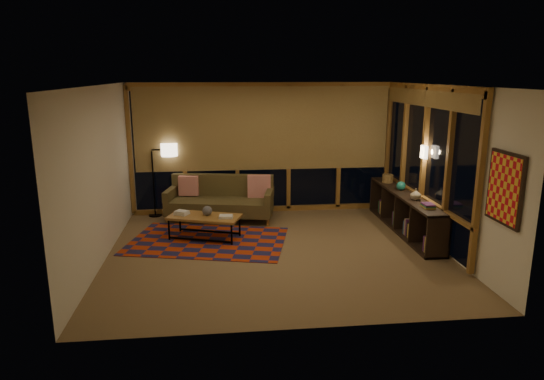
{
  "coord_description": "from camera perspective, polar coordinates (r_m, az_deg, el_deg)",
  "views": [
    {
      "loc": [
        -0.9,
        -7.51,
        2.89
      ],
      "look_at": [
        -0.06,
        0.2,
        1.01
      ],
      "focal_mm": 32.0,
      "sensor_mm": 36.0,
      "label": 1
    }
  ],
  "objects": [
    {
      "name": "window_wall_right",
      "position": [
        9.0,
        17.34,
        3.18
      ],
      "size": [
        0.16,
        3.7,
        2.6
      ],
      "primitive_type": null,
      "color": "olive",
      "rests_on": "walls"
    },
    {
      "name": "book_stack_a",
      "position": [
        8.81,
        -10.57,
        -2.64
      ],
      "size": [
        0.29,
        0.28,
        0.07
      ],
      "primitive_type": null,
      "rotation": [
        0.0,
        0.0,
        -0.53
      ],
      "color": "silver",
      "rests_on": "coffee_table"
    },
    {
      "name": "window_wall_back",
      "position": [
        10.1,
        -1.07,
        4.89
      ],
      "size": [
        5.3,
        0.16,
        2.6
      ],
      "primitive_type": null,
      "color": "olive",
      "rests_on": "walls"
    },
    {
      "name": "bookshelf",
      "position": [
        9.34,
        15.32,
        -2.55
      ],
      "size": [
        0.4,
        2.89,
        0.72
      ],
      "primitive_type": null,
      "color": "black",
      "rests_on": "floor"
    },
    {
      "name": "basket",
      "position": [
        10.06,
        13.47,
        1.33
      ],
      "size": [
        0.27,
        0.27,
        0.16
      ],
      "primitive_type": "cylinder",
      "rotation": [
        0.0,
        0.0,
        -0.26
      ],
      "color": "olive",
      "rests_on": "bookshelf"
    },
    {
      "name": "sofa",
      "position": [
        9.73,
        -6.15,
        -1.07
      ],
      "size": [
        2.21,
        1.24,
        0.85
      ],
      "primitive_type": null,
      "rotation": [
        0.0,
        0.0,
        -0.2
      ],
      "color": "brown",
      "rests_on": "floor"
    },
    {
      "name": "wall_sconce",
      "position": [
        8.8,
        17.46,
        4.28
      ],
      "size": [
        0.12,
        0.18,
        0.22
      ],
      "primitive_type": null,
      "color": "beige",
      "rests_on": "walls"
    },
    {
      "name": "coffee_table",
      "position": [
        8.74,
        -7.92,
        -4.34
      ],
      "size": [
        1.38,
        0.96,
        0.42
      ],
      "primitive_type": null,
      "rotation": [
        0.0,
        0.0,
        -0.33
      ],
      "color": "olive",
      "rests_on": "floor"
    },
    {
      "name": "pillow_right",
      "position": [
        9.79,
        -1.52,
        0.49
      ],
      "size": [
        0.48,
        0.2,
        0.47
      ],
      "primitive_type": null,
      "rotation": [
        0.0,
        0.0,
        -0.1
      ],
      "color": "red",
      "rests_on": "sofa"
    },
    {
      "name": "area_rug",
      "position": [
        8.65,
        -7.56,
        -5.93
      ],
      "size": [
        3.01,
        2.35,
        0.01
      ],
      "primitive_type": "cube",
      "rotation": [
        0.0,
        0.0,
        -0.23
      ],
      "color": "#AF300E",
      "rests_on": "floor"
    },
    {
      "name": "floor_lamp",
      "position": [
        10.17,
        -13.79,
        1.15
      ],
      "size": [
        0.52,
        0.35,
        1.51
      ],
      "primitive_type": null,
      "rotation": [
        0.0,
        0.0,
        -0.04
      ],
      "color": "black",
      "rests_on": "floor"
    },
    {
      "name": "vase",
      "position": [
        8.82,
        16.57,
        -0.48
      ],
      "size": [
        0.23,
        0.23,
        0.2
      ],
      "primitive_type": "imported",
      "rotation": [
        0.0,
        0.0,
        -0.27
      ],
      "color": "tan",
      "rests_on": "bookshelf"
    },
    {
      "name": "floor",
      "position": [
        8.1,
        0.56,
        -7.26
      ],
      "size": [
        5.5,
        5.0,
        0.01
      ],
      "primitive_type": "cube",
      "color": "olive",
      "rests_on": "ground"
    },
    {
      "name": "teal_bowl",
      "position": [
        9.46,
        14.93,
        0.48
      ],
      "size": [
        0.21,
        0.21,
        0.17
      ],
      "primitive_type": "sphere",
      "rotation": [
        0.0,
        0.0,
        -0.25
      ],
      "color": "#1F8476",
      "rests_on": "bookshelf"
    },
    {
      "name": "ceramic_pot",
      "position": [
        8.67,
        -7.63,
        -2.41
      ],
      "size": [
        0.2,
        0.2,
        0.18
      ],
      "primitive_type": "sphere",
      "rotation": [
        0.0,
        0.0,
        -0.14
      ],
      "color": "#2F2E35",
      "rests_on": "coffee_table"
    },
    {
      "name": "ceiling",
      "position": [
        7.56,
        0.61,
        12.22
      ],
      "size": [
        5.5,
        5.0,
        0.01
      ],
      "primitive_type": "cube",
      "color": "beige",
      "rests_on": "walls"
    },
    {
      "name": "book_stack_b",
      "position": [
        8.52,
        -5.45,
        -3.12
      ],
      "size": [
        0.23,
        0.19,
        0.04
      ],
      "primitive_type": null,
      "rotation": [
        0.0,
        0.0,
        -0.1
      ],
      "color": "silver",
      "rests_on": "coffee_table"
    },
    {
      "name": "shelf_book_stack",
      "position": [
        8.37,
        17.9,
        -1.76
      ],
      "size": [
        0.22,
        0.28,
        0.08
      ],
      "primitive_type": null,
      "rotation": [
        0.0,
        0.0,
        -0.14
      ],
      "color": "silver",
      "rests_on": "bookshelf"
    },
    {
      "name": "pillow_left",
      "position": [
        10.01,
        -9.78,
        0.4
      ],
      "size": [
        0.41,
        0.18,
        0.4
      ],
      "primitive_type": null,
      "rotation": [
        0.0,
        0.0,
        -0.13
      ],
      "color": "red",
      "rests_on": "sofa"
    },
    {
      "name": "walls",
      "position": [
        7.72,
        0.58,
        2.14
      ],
      "size": [
        5.51,
        5.01,
        2.7
      ],
      "color": "silver",
      "rests_on": "floor"
    },
    {
      "name": "wall_art",
      "position": [
        6.87,
        25.67,
        0.18
      ],
      "size": [
        0.06,
        0.74,
        0.94
      ],
      "primitive_type": null,
      "color": "red",
      "rests_on": "walls"
    }
  ]
}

